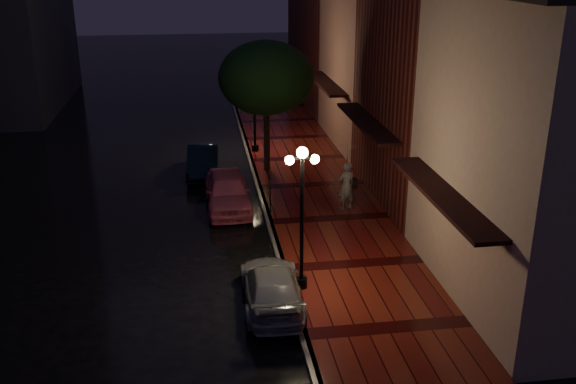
{
  "coord_description": "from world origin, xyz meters",
  "views": [
    {
      "loc": [
        -2.46,
        -21.55,
        9.44
      ],
      "look_at": [
        0.64,
        -0.32,
        1.4
      ],
      "focal_mm": 40.0,
      "sensor_mm": 36.0,
      "label": 1
    }
  ],
  "objects_px": {
    "streetlamp_far": "(254,102)",
    "streetlamp_near": "(302,210)",
    "pink_car": "(228,191)",
    "silver_car": "(272,286)",
    "parking_meter": "(270,193)",
    "navy_car": "(203,160)",
    "woman_with_umbrella": "(347,166)",
    "street_tree": "(266,80)"
  },
  "relations": [
    {
      "from": "pink_car",
      "to": "navy_car",
      "type": "distance_m",
      "value": 4.44
    },
    {
      "from": "pink_car",
      "to": "navy_car",
      "type": "height_order",
      "value": "pink_car"
    },
    {
      "from": "navy_car",
      "to": "woman_with_umbrella",
      "type": "height_order",
      "value": "woman_with_umbrella"
    },
    {
      "from": "navy_car",
      "to": "pink_car",
      "type": "bearing_deg",
      "value": -75.89
    },
    {
      "from": "street_tree",
      "to": "navy_car",
      "type": "height_order",
      "value": "street_tree"
    },
    {
      "from": "streetlamp_far",
      "to": "silver_car",
      "type": "height_order",
      "value": "streetlamp_far"
    },
    {
      "from": "navy_car",
      "to": "woman_with_umbrella",
      "type": "distance_m",
      "value": 7.71
    },
    {
      "from": "navy_car",
      "to": "parking_meter",
      "type": "relative_size",
      "value": 3.09
    },
    {
      "from": "street_tree",
      "to": "pink_car",
      "type": "xyz_separation_m",
      "value": [
        -2.03,
        -4.09,
        -3.53
      ]
    },
    {
      "from": "streetlamp_far",
      "to": "streetlamp_near",
      "type": "bearing_deg",
      "value": -90.0
    },
    {
      "from": "street_tree",
      "to": "streetlamp_far",
      "type": "bearing_deg",
      "value": 94.91
    },
    {
      "from": "streetlamp_far",
      "to": "silver_car",
      "type": "xyz_separation_m",
      "value": [
        -0.95,
        -14.64,
        -2.02
      ]
    },
    {
      "from": "woman_with_umbrella",
      "to": "pink_car",
      "type": "bearing_deg",
      "value": -28.29
    },
    {
      "from": "streetlamp_near",
      "to": "silver_car",
      "type": "bearing_deg",
      "value": -146.18
    },
    {
      "from": "streetlamp_near",
      "to": "parking_meter",
      "type": "relative_size",
      "value": 3.39
    },
    {
      "from": "street_tree",
      "to": "navy_car",
      "type": "bearing_deg",
      "value": 174.73
    },
    {
      "from": "woman_with_umbrella",
      "to": "street_tree",
      "type": "bearing_deg",
      "value": -79.45
    },
    {
      "from": "pink_car",
      "to": "silver_car",
      "type": "xyz_separation_m",
      "value": [
        0.82,
        -7.53,
        -0.13
      ]
    },
    {
      "from": "silver_car",
      "to": "parking_meter",
      "type": "relative_size",
      "value": 3.17
    },
    {
      "from": "parking_meter",
      "to": "pink_car",
      "type": "bearing_deg",
      "value": 147.11
    },
    {
      "from": "streetlamp_near",
      "to": "street_tree",
      "type": "bearing_deg",
      "value": 88.65
    },
    {
      "from": "streetlamp_near",
      "to": "woman_with_umbrella",
      "type": "bearing_deg",
      "value": 65.05
    },
    {
      "from": "pink_car",
      "to": "parking_meter",
      "type": "bearing_deg",
      "value": -31.75
    },
    {
      "from": "pink_car",
      "to": "woman_with_umbrella",
      "type": "relative_size",
      "value": 1.61
    },
    {
      "from": "streetlamp_far",
      "to": "silver_car",
      "type": "relative_size",
      "value": 1.07
    },
    {
      "from": "streetlamp_near",
      "to": "parking_meter",
      "type": "bearing_deg",
      "value": 91.92
    },
    {
      "from": "navy_car",
      "to": "silver_car",
      "type": "xyz_separation_m",
      "value": [
        1.67,
        -11.89,
        -0.06
      ]
    },
    {
      "from": "streetlamp_far",
      "to": "parking_meter",
      "type": "bearing_deg",
      "value": -91.42
    },
    {
      "from": "streetlamp_far",
      "to": "pink_car",
      "type": "relative_size",
      "value": 1.03
    },
    {
      "from": "parking_meter",
      "to": "street_tree",
      "type": "bearing_deg",
      "value": 82.77
    },
    {
      "from": "silver_car",
      "to": "woman_with_umbrella",
      "type": "relative_size",
      "value": 1.54
    },
    {
      "from": "pink_car",
      "to": "silver_car",
      "type": "bearing_deg",
      "value": -84.7
    },
    {
      "from": "pink_car",
      "to": "streetlamp_far",
      "type": "bearing_deg",
      "value": 75.16
    },
    {
      "from": "streetlamp_far",
      "to": "parking_meter",
      "type": "height_order",
      "value": "streetlamp_far"
    },
    {
      "from": "silver_car",
      "to": "streetlamp_near",
      "type": "bearing_deg",
      "value": -144.52
    },
    {
      "from": "navy_car",
      "to": "woman_with_umbrella",
      "type": "xyz_separation_m",
      "value": [
        5.33,
        -5.43,
        1.23
      ]
    },
    {
      "from": "street_tree",
      "to": "parking_meter",
      "type": "relative_size",
      "value": 4.56
    },
    {
      "from": "streetlamp_near",
      "to": "streetlamp_far",
      "type": "height_order",
      "value": "same"
    },
    {
      "from": "streetlamp_far",
      "to": "navy_car",
      "type": "relative_size",
      "value": 1.1
    },
    {
      "from": "navy_car",
      "to": "silver_car",
      "type": "height_order",
      "value": "navy_car"
    },
    {
      "from": "silver_car",
      "to": "woman_with_umbrella",
      "type": "xyz_separation_m",
      "value": [
        3.66,
        6.46,
        1.29
      ]
    },
    {
      "from": "pink_car",
      "to": "navy_car",
      "type": "relative_size",
      "value": 1.07
    }
  ]
}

